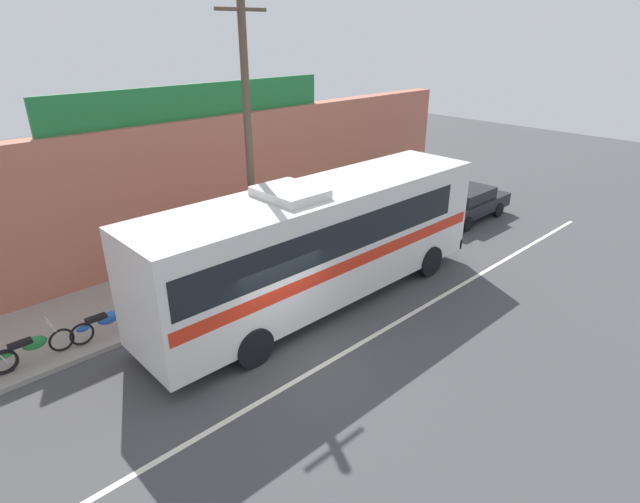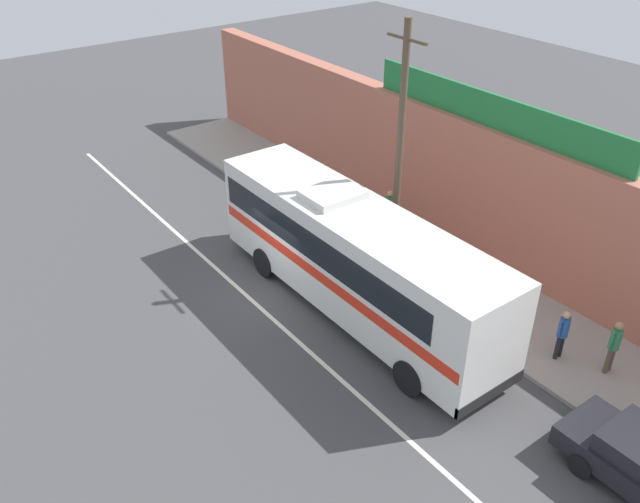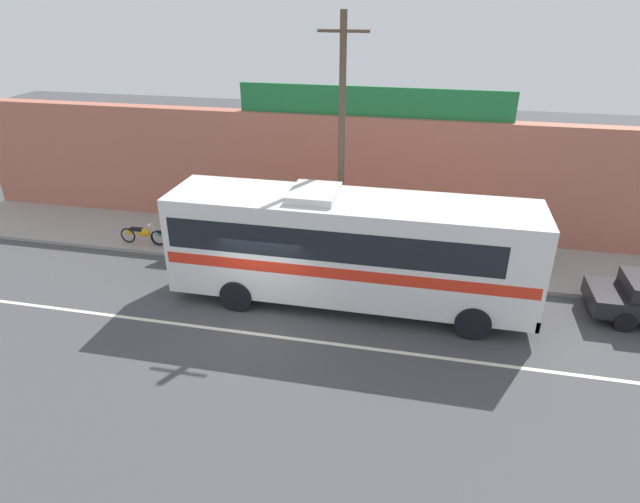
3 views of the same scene
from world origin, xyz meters
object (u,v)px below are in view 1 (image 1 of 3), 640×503
intercity_bus (319,239)px  motorcycle_red (105,322)px  parked_car (466,202)px  motorcycle_blue (156,300)px  pedestrian_by_curb (366,204)px  pedestrian_far_right (157,256)px  pedestrian_near_shop (374,193)px  utility_pole (249,144)px  motorcycle_black (31,347)px

intercity_bus → motorcycle_red: 6.15m
parked_car → motorcycle_blue: 13.62m
pedestrian_by_curb → pedestrian_far_right: (-8.52, 1.10, 0.00)m
pedestrian_by_curb → pedestrian_near_shop: size_ratio=0.94×
pedestrian_near_shop → pedestrian_far_right: bearing=177.1°
intercity_bus → motorcycle_red: size_ratio=5.94×
utility_pole → motorcycle_red: (-4.83, 0.08, -3.96)m
utility_pole → pedestrian_near_shop: (7.36, 1.45, -3.39)m
motorcycle_blue → motorcycle_red: (-1.51, -0.11, 0.00)m
intercity_bus → parked_car: intercity_bus is taller
parked_car → utility_pole: bearing=172.7°
pedestrian_far_right → pedestrian_near_shop: pedestrian_near_shop is taller
pedestrian_far_right → motorcycle_red: bearing=-143.1°
motorcycle_black → pedestrian_far_right: (4.23, 1.78, 0.50)m
motorcycle_blue → motorcycle_black: (-3.27, -0.03, 0.00)m
utility_pole → motorcycle_black: 7.69m
utility_pole → pedestrian_by_curb: utility_pole is taller
intercity_bus → pedestrian_near_shop: (6.72, 3.73, -0.93)m
intercity_bus → utility_pole: (-0.64, 2.28, 2.46)m
utility_pole → motorcycle_blue: (-3.33, 0.20, -3.96)m
parked_car → pedestrian_near_shop: bearing=135.9°
parked_car → pedestrian_near_shop: 3.99m
motorcycle_red → parked_car: bearing=-5.3°
parked_car → motorcycle_blue: parked_car is taller
pedestrian_far_right → motorcycle_black: bearing=-157.2°
motorcycle_blue → pedestrian_by_curb: bearing=3.9°
motorcycle_black → motorcycle_blue: bearing=0.6°
motorcycle_blue → pedestrian_far_right: 2.06m
parked_car → pedestrian_near_shop: size_ratio=2.52×
parked_car → pedestrian_far_right: (-12.56, 3.26, 0.33)m
intercity_bus → motorcycle_black: (-7.23, 2.44, -1.50)m
motorcycle_blue → motorcycle_red: size_ratio=1.02×
utility_pole → pedestrian_by_curb: 7.11m
parked_car → motorcycle_red: (-15.04, 1.40, -0.17)m
parked_car → motorcycle_black: bearing=175.0°
motorcycle_black → pedestrian_near_shop: bearing=5.3°
pedestrian_by_curb → utility_pole: bearing=-172.3°
motorcycle_black → intercity_bus: bearing=-18.7°
motorcycle_black → pedestrian_near_shop: 14.02m
utility_pole → intercity_bus: bearing=-74.3°
intercity_bus → motorcycle_black: intercity_bus is taller
intercity_bus → pedestrian_by_curb: intercity_bus is taller
intercity_bus → pedestrian_by_curb: size_ratio=7.01×
pedestrian_near_shop → utility_pole: bearing=-168.9°
motorcycle_red → motorcycle_black: same height
motorcycle_blue → pedestrian_by_curb: 9.52m
intercity_bus → pedestrian_far_right: bearing=125.4°
utility_pole → pedestrian_far_right: (-2.36, 1.94, -3.46)m
parked_car → pedestrian_by_curb: 4.60m
motorcycle_blue → utility_pole: bearing=-3.4°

